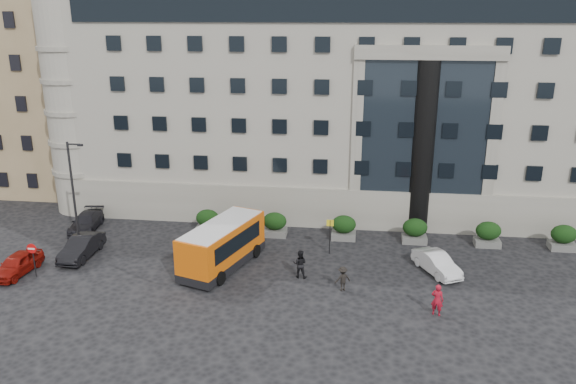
{
  "coord_description": "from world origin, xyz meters",
  "views": [
    {
      "loc": [
        7.11,
        -31.34,
        16.28
      ],
      "look_at": [
        2.78,
        3.26,
        5.0
      ],
      "focal_mm": 35.0,
      "sensor_mm": 36.0,
      "label": 1
    }
  ],
  "objects_px": {
    "street_lamp": "(74,194)",
    "minibus": "(222,244)",
    "hedge_d": "(415,230)",
    "parked_car_c": "(86,222)",
    "bus_stop_sign": "(330,231)",
    "pedestrian_b": "(300,264)",
    "red_truck": "(111,181)",
    "pedestrian_c": "(343,279)",
    "white_taxi": "(437,263)",
    "parked_car_d": "(88,194)",
    "hedge_c": "(344,227)",
    "hedge_b": "(275,224)",
    "no_entry_sign": "(33,253)",
    "pedestrian_a": "(437,300)",
    "hedge_a": "(208,221)",
    "hedge_f": "(564,237)",
    "parked_car_b": "(82,247)",
    "parked_car_a": "(17,264)",
    "hedge_e": "(488,234)"
  },
  "relations": [
    {
      "from": "street_lamp",
      "to": "minibus",
      "type": "relative_size",
      "value": 1.05
    },
    {
      "from": "hedge_d",
      "to": "parked_car_c",
      "type": "xyz_separation_m",
      "value": [
        -25.13,
        -0.69,
        -0.28
      ]
    },
    {
      "from": "bus_stop_sign",
      "to": "pedestrian_b",
      "type": "distance_m",
      "value": 4.35
    },
    {
      "from": "red_truck",
      "to": "pedestrian_c",
      "type": "distance_m",
      "value": 26.41
    },
    {
      "from": "street_lamp",
      "to": "pedestrian_b",
      "type": "distance_m",
      "value": 16.25
    },
    {
      "from": "red_truck",
      "to": "pedestrian_c",
      "type": "xyz_separation_m",
      "value": [
        21.5,
        -15.32,
        -0.76
      ]
    },
    {
      "from": "white_taxi",
      "to": "minibus",
      "type": "bearing_deg",
      "value": 156.67
    },
    {
      "from": "parked_car_d",
      "to": "red_truck",
      "type": "bearing_deg",
      "value": 47.11
    },
    {
      "from": "hedge_c",
      "to": "parked_car_d",
      "type": "xyz_separation_m",
      "value": [
        -22.83,
        5.57,
        -0.16
      ]
    },
    {
      "from": "hedge_b",
      "to": "pedestrian_b",
      "type": "height_order",
      "value": "pedestrian_b"
    },
    {
      "from": "hedge_c",
      "to": "hedge_b",
      "type": "bearing_deg",
      "value": 180.0
    },
    {
      "from": "hedge_d",
      "to": "pedestrian_b",
      "type": "xyz_separation_m",
      "value": [
        -7.78,
        -6.74,
        0.01
      ]
    },
    {
      "from": "bus_stop_sign",
      "to": "no_entry_sign",
      "type": "xyz_separation_m",
      "value": [
        -18.5,
        -6.04,
        -0.08
      ]
    },
    {
      "from": "no_entry_sign",
      "to": "minibus",
      "type": "relative_size",
      "value": 0.3
    },
    {
      "from": "no_entry_sign",
      "to": "parked_car_d",
      "type": "xyz_separation_m",
      "value": [
        -3.43,
        14.41,
        -0.88
      ]
    },
    {
      "from": "no_entry_sign",
      "to": "pedestrian_b",
      "type": "height_order",
      "value": "no_entry_sign"
    },
    {
      "from": "hedge_c",
      "to": "pedestrian_b",
      "type": "xyz_separation_m",
      "value": [
        -2.58,
        -6.74,
        0.01
      ]
    },
    {
      "from": "white_taxi",
      "to": "pedestrian_a",
      "type": "distance_m",
      "value": 5.53
    },
    {
      "from": "hedge_d",
      "to": "pedestrian_a",
      "type": "bearing_deg",
      "value": -88.3
    },
    {
      "from": "hedge_c",
      "to": "pedestrian_c",
      "type": "height_order",
      "value": "hedge_c"
    },
    {
      "from": "hedge_a",
      "to": "minibus",
      "type": "height_order",
      "value": "minibus"
    },
    {
      "from": "hedge_a",
      "to": "hedge_c",
      "type": "height_order",
      "value": "same"
    },
    {
      "from": "white_taxi",
      "to": "no_entry_sign",
      "type": "bearing_deg",
      "value": 161.73
    },
    {
      "from": "no_entry_sign",
      "to": "pedestrian_a",
      "type": "relative_size",
      "value": 1.24
    },
    {
      "from": "no_entry_sign",
      "to": "minibus",
      "type": "distance_m",
      "value": 11.95
    },
    {
      "from": "hedge_a",
      "to": "pedestrian_c",
      "type": "relative_size",
      "value": 1.17
    },
    {
      "from": "hedge_f",
      "to": "pedestrian_c",
      "type": "relative_size",
      "value": 1.17
    },
    {
      "from": "hedge_d",
      "to": "hedge_b",
      "type": "bearing_deg",
      "value": 180.0
    },
    {
      "from": "street_lamp",
      "to": "pedestrian_c",
      "type": "xyz_separation_m",
      "value": [
        18.52,
        -3.38,
        -3.58
      ]
    },
    {
      "from": "hedge_f",
      "to": "bus_stop_sign",
      "type": "distance_m",
      "value": 16.76
    },
    {
      "from": "pedestrian_a",
      "to": "parked_car_b",
      "type": "bearing_deg",
      "value": 7.04
    },
    {
      "from": "red_truck",
      "to": "parked_car_a",
      "type": "height_order",
      "value": "red_truck"
    },
    {
      "from": "hedge_a",
      "to": "pedestrian_a",
      "type": "distance_m",
      "value": 19.02
    },
    {
      "from": "hedge_b",
      "to": "pedestrian_c",
      "type": "bearing_deg",
      "value": -56.65
    },
    {
      "from": "hedge_c",
      "to": "bus_stop_sign",
      "type": "distance_m",
      "value": 3.05
    },
    {
      "from": "bus_stop_sign",
      "to": "pedestrian_a",
      "type": "relative_size",
      "value": 1.35
    },
    {
      "from": "hedge_d",
      "to": "parked_car_a",
      "type": "relative_size",
      "value": 0.46
    },
    {
      "from": "hedge_e",
      "to": "hedge_b",
      "type": "bearing_deg",
      "value": 180.0
    },
    {
      "from": "hedge_f",
      "to": "parked_car_a",
      "type": "xyz_separation_m",
      "value": [
        -36.41,
        -8.51,
        -0.25
      ]
    },
    {
      "from": "parked_car_b",
      "to": "parked_car_c",
      "type": "distance_m",
      "value": 5.22
    },
    {
      "from": "hedge_c",
      "to": "parked_car_c",
      "type": "relative_size",
      "value": 0.41
    },
    {
      "from": "hedge_f",
      "to": "red_truck",
      "type": "xyz_separation_m",
      "value": [
        -36.91,
        7.14,
        0.62
      ]
    },
    {
      "from": "red_truck",
      "to": "parked_car_b",
      "type": "bearing_deg",
      "value": -66.63
    },
    {
      "from": "pedestrian_a",
      "to": "street_lamp",
      "type": "bearing_deg",
      "value": 5.66
    },
    {
      "from": "parked_car_a",
      "to": "hedge_c",
      "type": "bearing_deg",
      "value": 27.14
    },
    {
      "from": "hedge_c",
      "to": "pedestrian_a",
      "type": "relative_size",
      "value": 0.98
    },
    {
      "from": "red_truck",
      "to": "white_taxi",
      "type": "distance_m",
      "value": 30.04
    },
    {
      "from": "hedge_f",
      "to": "parked_car_b",
      "type": "xyz_separation_m",
      "value": [
        -33.5,
        -5.5,
        -0.2
      ]
    },
    {
      "from": "white_taxi",
      "to": "hedge_e",
      "type": "bearing_deg",
      "value": 22.62
    },
    {
      "from": "hedge_e",
      "to": "parked_car_d",
      "type": "relative_size",
      "value": 0.33
    }
  ]
}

